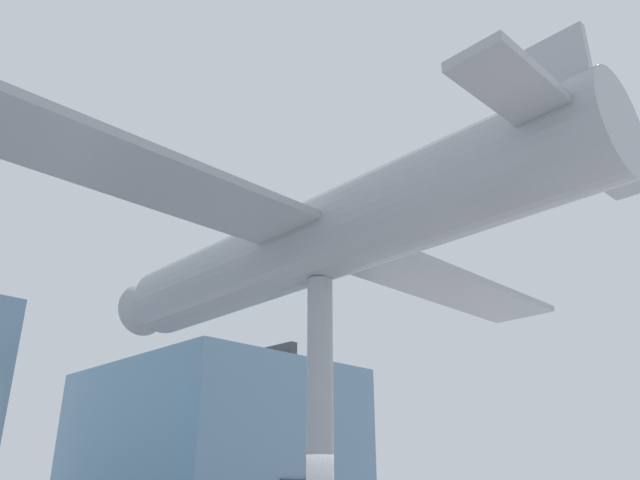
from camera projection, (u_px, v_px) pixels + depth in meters
name	position (u px, v px, depth m)	size (l,w,h in m)	color
glass_pavilion_right	(211.00, 451.00, 28.91)	(9.69, 11.87, 7.84)	#60849E
support_pylon_central	(320.00, 420.00, 13.46)	(0.59, 0.59, 6.41)	#999EA3
suspended_airplane	(311.00, 243.00, 15.27)	(19.50, 16.15, 3.25)	#93999E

